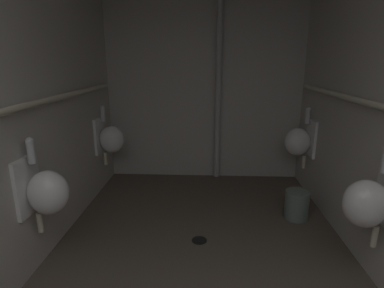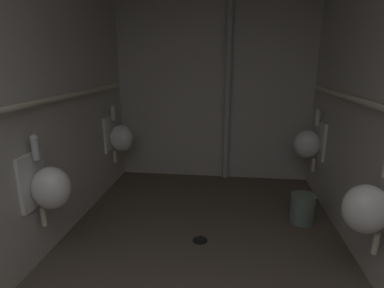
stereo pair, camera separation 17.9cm
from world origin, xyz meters
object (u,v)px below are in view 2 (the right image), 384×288
at_px(floor_drain, 200,240).
at_px(urinal_right_far, 309,143).
at_px(urinal_left_far, 120,137).
at_px(urinal_right_mid, 369,208).
at_px(standpipe_back_wall, 228,83).
at_px(waste_bin, 302,208).
at_px(urinal_left_mid, 49,187).

bearing_deg(floor_drain, urinal_right_far, 43.89).
height_order(urinal_left_far, urinal_right_far, same).
relative_size(urinal_right_mid, floor_drain, 5.39).
xyz_separation_m(urinal_right_mid, floor_drain, (-1.17, 0.52, -0.66)).
height_order(urinal_right_mid, standpipe_back_wall, standpipe_back_wall).
bearing_deg(waste_bin, urinal_left_far, 162.63).
relative_size(urinal_right_far, standpipe_back_wall, 0.29).
xyz_separation_m(urinal_left_mid, standpipe_back_wall, (1.34, 2.02, 0.66)).
bearing_deg(urinal_left_mid, urinal_left_far, 90.00).
distance_m(urinal_right_far, waste_bin, 0.85).
height_order(urinal_left_mid, urinal_right_mid, same).
xyz_separation_m(urinal_left_far, standpipe_back_wall, (1.34, 0.44, 0.66)).
xyz_separation_m(standpipe_back_wall, floor_drain, (-0.20, -1.58, -1.32)).
height_order(urinal_left_far, floor_drain, urinal_left_far).
bearing_deg(floor_drain, waste_bin, 25.10).
relative_size(urinal_right_far, waste_bin, 2.51).
relative_size(floor_drain, waste_bin, 0.47).
bearing_deg(urinal_left_far, urinal_right_far, -0.31).
xyz_separation_m(urinal_right_far, standpipe_back_wall, (-0.97, 0.45, 0.66)).
bearing_deg(floor_drain, standpipe_back_wall, 82.76).
bearing_deg(urinal_left_mid, waste_bin, 23.04).
distance_m(urinal_right_mid, waste_bin, 1.13).
bearing_deg(waste_bin, floor_drain, -154.90).
bearing_deg(standpipe_back_wall, urinal_right_mid, -65.14).
distance_m(urinal_left_far, floor_drain, 1.74).
xyz_separation_m(urinal_right_mid, standpipe_back_wall, (-0.97, 2.10, 0.66)).
bearing_deg(urinal_right_mid, urinal_right_far, 90.00).
height_order(urinal_right_far, standpipe_back_wall, standpipe_back_wall).
height_order(urinal_right_mid, urinal_right_far, same).
bearing_deg(waste_bin, urinal_right_mid, -80.29).
bearing_deg(urinal_left_mid, urinal_right_far, 34.17).
xyz_separation_m(urinal_left_mid, waste_bin, (2.14, 0.91, -0.52)).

